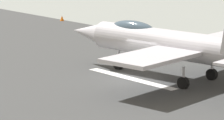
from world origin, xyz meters
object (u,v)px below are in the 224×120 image
(marker_cone_mid, at_px, (210,44))
(marker_cone_far, at_px, (62,18))
(fighter_jet, at_px, (175,44))
(crew_person, at_px, (126,33))

(marker_cone_mid, distance_m, marker_cone_far, 20.32)
(fighter_jet, height_order, marker_cone_mid, fighter_jet)
(crew_person, distance_m, marker_cone_far, 14.38)
(fighter_jet, relative_size, marker_cone_mid, 31.65)
(crew_person, relative_size, marker_cone_far, 3.07)
(fighter_jet, bearing_deg, marker_cone_mid, -59.78)
(crew_person, height_order, marker_cone_far, crew_person)
(marker_cone_far, bearing_deg, crew_person, 165.93)
(marker_cone_mid, bearing_deg, crew_person, 28.68)
(fighter_jet, xyz_separation_m, crew_person, (12.57, -7.13, -1.57))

